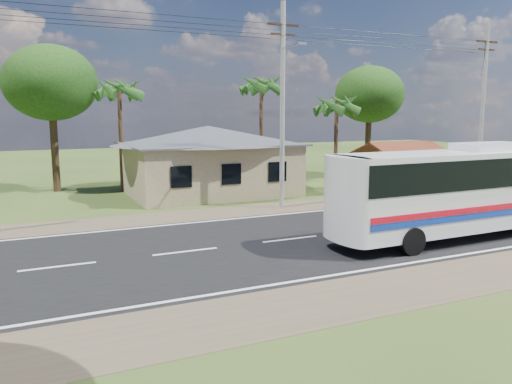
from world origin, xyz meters
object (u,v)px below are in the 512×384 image
Objects in this scene: waiting_shed at (401,151)px; coach_bus at (471,184)px; person at (357,189)px; motorcycle at (426,190)px.

coach_bus is (-5.83, -11.12, -0.47)m from waiting_shed.
motorcycle is at bearing -174.62° from person.
person is at bearing 86.79° from coach_bus.
motorcycle is at bearing 55.96° from coach_bus.
waiting_shed reaches higher than motorcycle.
waiting_shed is at bearing 10.46° from motorcycle.
coach_bus is at bearing 165.26° from motorcycle.
coach_bus reaches higher than waiting_shed.
waiting_shed is 12.56m from coach_bus.
waiting_shed is 6.40m from person.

